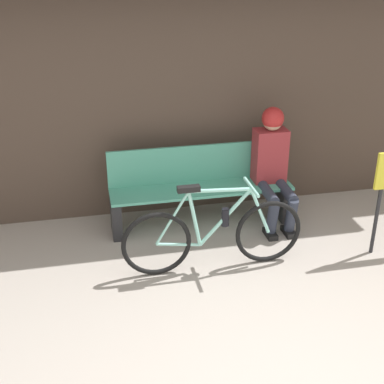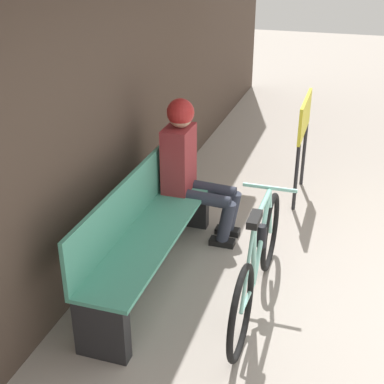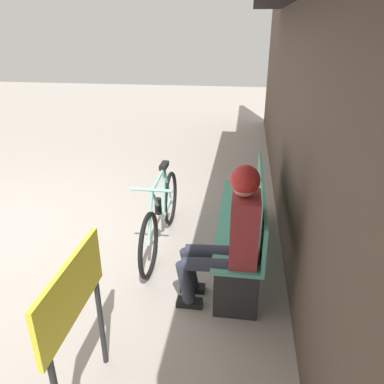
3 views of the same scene
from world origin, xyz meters
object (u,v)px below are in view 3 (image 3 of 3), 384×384
Objects in this scene: park_bench_near at (246,221)px; person_seated at (232,230)px; signboard at (74,304)px; bicycle at (161,216)px.

park_bench_near is 0.81m from person_seated.
park_bench_near is 1.82× the size of signboard.
signboard is at bearing -1.86° from bicycle.
bicycle is at bearing 178.14° from signboard.
person_seated is at bearing -8.95° from park_bench_near.
bicycle is 1.34× the size of person_seated.
person_seated is at bearing 43.17° from bicycle.
person_seated is at bearing 142.11° from signboard.
person_seated is 1.36m from signboard.
signboard reaches higher than bicycle.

